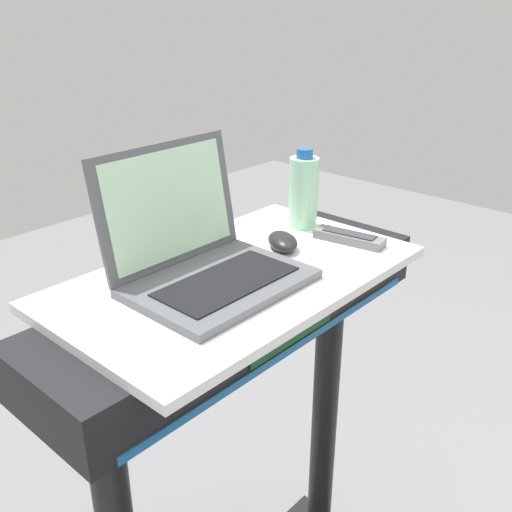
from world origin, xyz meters
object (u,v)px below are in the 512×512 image
laptop (203,257)px  computer_mouse (283,241)px  water_bottle (303,191)px  tv_remote (349,238)px

laptop → computer_mouse: (0.22, -0.01, -0.03)m
computer_mouse → laptop: bearing=-149.4°
computer_mouse → water_bottle: size_ratio=0.53×
computer_mouse → tv_remote: size_ratio=0.61×
water_bottle → tv_remote: size_ratio=1.14×
water_bottle → tv_remote: water_bottle is taller
tv_remote → water_bottle: bearing=85.7°
laptop → water_bottle: bearing=2.0°
tv_remote → laptop: bearing=164.4°
laptop → water_bottle: 0.37m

